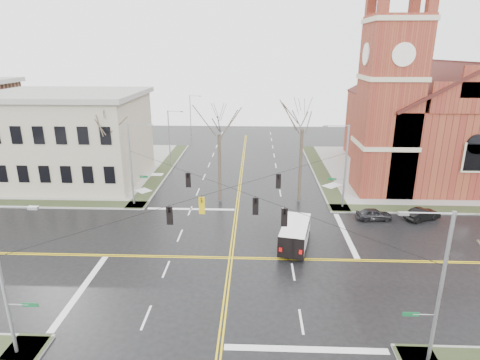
{
  "coord_description": "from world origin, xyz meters",
  "views": [
    {
      "loc": [
        1.94,
        -29.6,
        16.53
      ],
      "look_at": [
        0.53,
        6.0,
        4.87
      ],
      "focal_mm": 30.0,
      "sensor_mm": 36.0,
      "label": 1
    }
  ],
  "objects_px": {
    "church": "(427,113)",
    "signal_pole_ne": "(344,164)",
    "tree_nw_far": "(112,128)",
    "cargo_van": "(295,232)",
    "tree_ne": "(302,124)",
    "signal_pole_nw": "(132,162)",
    "signal_pole_sw": "(4,278)",
    "tree_nw_near": "(219,130)",
    "parked_car_a": "(374,214)",
    "streetlight_north_b": "(191,114)",
    "parked_car_b": "(422,214)",
    "streetlight_north_a": "(170,135)",
    "signal_pole_se": "(437,287)"
  },
  "relations": [
    {
      "from": "parked_car_a",
      "to": "tree_nw_near",
      "type": "xyz_separation_m",
      "value": [
        -16.06,
        4.63,
        7.62
      ]
    },
    {
      "from": "church",
      "to": "parked_car_a",
      "type": "relative_size",
      "value": 7.82
    },
    {
      "from": "signal_pole_nw",
      "to": "streetlight_north_b",
      "type": "xyz_separation_m",
      "value": [
        0.67,
        36.5,
        -0.48
      ]
    },
    {
      "from": "signal_pole_sw",
      "to": "tree_nw_near",
      "type": "relative_size",
      "value": 0.79
    },
    {
      "from": "signal_pole_sw",
      "to": "tree_nw_near",
      "type": "bearing_deg",
      "value": 69.25
    },
    {
      "from": "streetlight_north_b",
      "to": "tree_ne",
      "type": "bearing_deg",
      "value": -62.99
    },
    {
      "from": "signal_pole_ne",
      "to": "streetlight_north_b",
      "type": "bearing_deg",
      "value": 121.05
    },
    {
      "from": "signal_pole_sw",
      "to": "streetlight_north_b",
      "type": "height_order",
      "value": "signal_pole_sw"
    },
    {
      "from": "parked_car_a",
      "to": "parked_car_b",
      "type": "relative_size",
      "value": 0.94
    },
    {
      "from": "church",
      "to": "signal_pole_nw",
      "type": "bearing_deg",
      "value": -159.79
    },
    {
      "from": "parked_car_b",
      "to": "tree_nw_near",
      "type": "height_order",
      "value": "tree_nw_near"
    },
    {
      "from": "signal_pole_sw",
      "to": "cargo_van",
      "type": "relative_size",
      "value": 1.52
    },
    {
      "from": "streetlight_north_b",
      "to": "parked_car_b",
      "type": "relative_size",
      "value": 2.13
    },
    {
      "from": "tree_nw_far",
      "to": "parked_car_a",
      "type": "bearing_deg",
      "value": -10.63
    },
    {
      "from": "signal_pole_sw",
      "to": "parked_car_a",
      "type": "bearing_deg",
      "value": 38.13
    },
    {
      "from": "church",
      "to": "signal_pole_sw",
      "type": "xyz_separation_m",
      "value": [
        -36.09,
        -36.28,
        -3.48
      ]
    },
    {
      "from": "parked_car_b",
      "to": "tree_ne",
      "type": "bearing_deg",
      "value": 43.35
    },
    {
      "from": "signal_pole_se",
      "to": "tree_ne",
      "type": "height_order",
      "value": "tree_ne"
    },
    {
      "from": "tree_nw_far",
      "to": "tree_ne",
      "type": "height_order",
      "value": "tree_ne"
    },
    {
      "from": "cargo_van",
      "to": "parked_car_b",
      "type": "bearing_deg",
      "value": 36.94
    },
    {
      "from": "signal_pole_ne",
      "to": "tree_nw_far",
      "type": "distance_m",
      "value": 25.59
    },
    {
      "from": "signal_pole_ne",
      "to": "streetlight_north_a",
      "type": "height_order",
      "value": "signal_pole_ne"
    },
    {
      "from": "cargo_van",
      "to": "tree_ne",
      "type": "height_order",
      "value": "tree_ne"
    },
    {
      "from": "signal_pole_se",
      "to": "tree_ne",
      "type": "relative_size",
      "value": 0.74
    },
    {
      "from": "church",
      "to": "cargo_van",
      "type": "xyz_separation_m",
      "value": [
        -19.24,
        -22.35,
        -7.17
      ]
    },
    {
      "from": "cargo_van",
      "to": "streetlight_north_b",
      "type": "bearing_deg",
      "value": 121.93
    },
    {
      "from": "parked_car_b",
      "to": "signal_pole_sw",
      "type": "bearing_deg",
      "value": 99.04
    },
    {
      "from": "cargo_van",
      "to": "tree_nw_far",
      "type": "distance_m",
      "value": 23.55
    },
    {
      "from": "signal_pole_sw",
      "to": "streetlight_north_a",
      "type": "relative_size",
      "value": 1.12
    },
    {
      "from": "tree_nw_near",
      "to": "streetlight_north_b",
      "type": "bearing_deg",
      "value": 103.86
    },
    {
      "from": "signal_pole_sw",
      "to": "tree_nw_far",
      "type": "bearing_deg",
      "value": 95.97
    },
    {
      "from": "church",
      "to": "signal_pole_ne",
      "type": "distance_m",
      "value": 19.22
    },
    {
      "from": "tree_nw_near",
      "to": "tree_ne",
      "type": "distance_m",
      "value": 9.02
    },
    {
      "from": "parked_car_a",
      "to": "tree_nw_far",
      "type": "bearing_deg",
      "value": 76.43
    },
    {
      "from": "streetlight_north_a",
      "to": "signal_pole_nw",
      "type": "bearing_deg",
      "value": -92.32
    },
    {
      "from": "parked_car_a",
      "to": "parked_car_b",
      "type": "distance_m",
      "value": 4.9
    },
    {
      "from": "streetlight_north_b",
      "to": "parked_car_b",
      "type": "distance_m",
      "value": 49.46
    },
    {
      "from": "signal_pole_ne",
      "to": "parked_car_a",
      "type": "relative_size",
      "value": 2.56
    },
    {
      "from": "church",
      "to": "parked_car_a",
      "type": "bearing_deg",
      "value": -123.23
    },
    {
      "from": "streetlight_north_a",
      "to": "cargo_van",
      "type": "xyz_separation_m",
      "value": [
        16.18,
        -25.57,
        -3.21
      ]
    },
    {
      "from": "signal_pole_se",
      "to": "church",
      "type": "bearing_deg",
      "value": 69.67
    },
    {
      "from": "signal_pole_ne",
      "to": "tree_ne",
      "type": "height_order",
      "value": "tree_ne"
    },
    {
      "from": "streetlight_north_a",
      "to": "tree_nw_far",
      "type": "distance_m",
      "value": 15.2
    },
    {
      "from": "parked_car_a",
      "to": "tree_nw_near",
      "type": "relative_size",
      "value": 0.31
    },
    {
      "from": "streetlight_north_a",
      "to": "cargo_van",
      "type": "bearing_deg",
      "value": -57.68
    },
    {
      "from": "tree_nw_far",
      "to": "signal_pole_se",
      "type": "bearing_deg",
      "value": -44.87
    },
    {
      "from": "tree_nw_far",
      "to": "tree_ne",
      "type": "relative_size",
      "value": 0.94
    },
    {
      "from": "parked_car_b",
      "to": "tree_nw_far",
      "type": "distance_m",
      "value": 34.16
    },
    {
      "from": "streetlight_north_a",
      "to": "parked_car_b",
      "type": "height_order",
      "value": "streetlight_north_a"
    },
    {
      "from": "tree_ne",
      "to": "cargo_van",
      "type": "bearing_deg",
      "value": -97.47
    }
  ]
}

